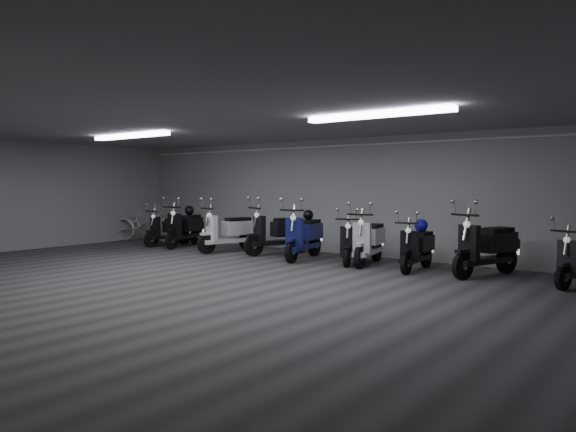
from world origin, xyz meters
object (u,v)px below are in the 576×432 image
Objects in this scene: scooter_6 at (369,233)px; helmet_0 at (308,215)px; scooter_4 at (304,228)px; bicycle at (145,219)px; scooter_5 at (352,235)px; scooter_1 at (184,222)px; scooter_3 at (277,225)px; helmet_2 at (189,210)px; scooter_0 at (168,224)px; scooter_7 at (417,240)px; helmet_3 at (421,226)px; scooter_8 at (486,238)px; scooter_2 at (228,225)px.

scooter_6 is 7.71× the size of helmet_0.
scooter_4 reaches higher than bicycle.
bicycle reaches higher than scooter_5.
scooter_1 reaches higher than helmet_0.
scooter_3 reaches higher than helmet_0.
scooter_0 is at bearing -147.11° from helmet_2.
scooter_6 reaches higher than scooter_7.
scooter_5 reaches higher than scooter_0.
scooter_0 is 7.29m from scooter_7.
helmet_3 is at bearing -6.00° from scooter_4.
scooter_0 is at bearing -159.95° from scooter_8.
helmet_2 is (-0.07, 0.25, 0.29)m from scooter_1.
scooter_7 is 1.30m from scooter_8.
scooter_7 is at bearing 15.84° from scooter_3.
scooter_2 is 1.81m from helmet_2.
helmet_0 is at bearing 90.00° from scooter_4.
bicycle is at bearing 159.01° from scooter_5.
helmet_0 is (-1.26, 0.15, 0.38)m from scooter_5.
scooter_3 is at bearing 151.57° from scooter_4.
bicycle reaches higher than helmet_0.
scooter_1 is at bearing -117.63° from bicycle.
scooter_8 is (1.28, 0.17, 0.12)m from scooter_7.
helmet_2 is at bearing -159.35° from scooter_3.
helmet_0 is at bearing -111.08° from bicycle.
helmet_2 is at bearing 158.34° from scooter_5.
scooter_1 is at bearing 169.75° from scooter_6.
scooter_3 is at bearing 154.88° from scooter_5.
scooter_6 is (0.34, 0.10, 0.07)m from scooter_5.
scooter_8 reaches higher than helmet_3.
helmet_2 is at bearing -179.80° from helmet_3.
scooter_7 is (6.70, 0.04, -0.08)m from scooter_1.
scooter_0 is 4.55m from helmet_0.
scooter_7 is 0.84× the size of scooter_8.
helmet_3 is at bearing -13.51° from scooter_5.
scooter_5 is 0.79× the size of bicycle.
scooter_5 is at bearing -173.45° from helmet_3.
scooter_2 reaches higher than bicycle.
scooter_2 reaches higher than helmet_0.
scooter_4 reaches higher than scooter_3.
scooter_0 is 0.85× the size of scooter_4.
helmet_0 is (-0.05, 0.26, 0.29)m from scooter_4.
scooter_8 is at bearing 5.24° from scooter_0.
scooter_3 reaches higher than scooter_2.
helmet_3 is (1.49, 0.17, 0.27)m from scooter_5.
scooter_7 reaches higher than helmet_0.
scooter_4 reaches higher than scooter_6.
scooter_1 is 6.70m from helmet_3.
helmet_3 is (-0.02, 0.22, 0.28)m from scooter_7.
scooter_0 is 3.57m from scooter_3.
scooter_4 is at bearing -3.58° from helmet_2.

